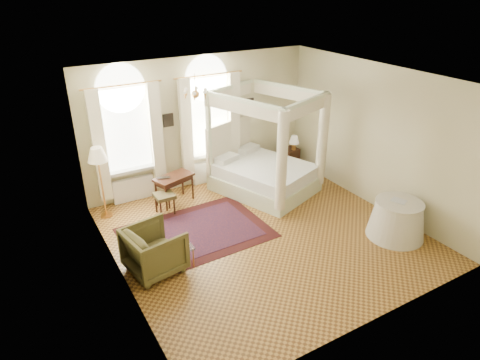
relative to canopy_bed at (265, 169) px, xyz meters
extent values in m
plane|color=#A97731|center=(-1.16, -1.74, -0.58)|extent=(6.00, 6.00, 0.00)
plane|color=beige|center=(-1.16, 1.26, 1.07)|extent=(6.00, 0.00, 6.00)
plane|color=beige|center=(-1.16, -4.74, 1.07)|extent=(6.00, 0.00, 6.00)
plane|color=beige|center=(-4.16, -1.74, 1.07)|extent=(0.00, 6.00, 6.00)
plane|color=beige|center=(1.84, -1.74, 1.07)|extent=(0.00, 6.00, 6.00)
plane|color=white|center=(-1.16, -1.74, 2.72)|extent=(6.00, 6.00, 0.00)
cube|color=white|center=(-3.06, 1.23, 1.22)|extent=(1.10, 0.04, 1.90)
cylinder|color=white|center=(-3.06, 1.23, 2.17)|extent=(1.10, 0.04, 1.10)
cube|color=white|center=(-3.06, 1.14, 0.23)|extent=(1.32, 0.24, 0.08)
cube|color=beige|center=(-3.73, 1.06, 0.97)|extent=(0.28, 0.14, 2.60)
cube|color=beige|center=(-2.39, 1.06, 0.97)|extent=(0.28, 0.14, 2.60)
cube|color=white|center=(-3.06, 1.16, -0.28)|extent=(1.00, 0.12, 0.58)
cube|color=white|center=(-0.96, 1.23, 1.22)|extent=(1.10, 0.04, 1.90)
cylinder|color=white|center=(-0.96, 1.23, 2.17)|extent=(1.10, 0.04, 1.10)
cube|color=white|center=(-0.96, 1.14, 0.23)|extent=(1.32, 0.24, 0.08)
cube|color=beige|center=(-1.63, 1.06, 0.97)|extent=(0.28, 0.14, 2.60)
cube|color=beige|center=(-0.29, 1.06, 0.97)|extent=(0.28, 0.14, 2.60)
cube|color=white|center=(-0.96, 1.16, -0.28)|extent=(1.00, 0.12, 0.58)
cylinder|color=#BF853F|center=(-2.06, -0.54, 2.52)|extent=(0.02, 0.02, 0.40)
sphere|color=#BF853F|center=(-2.06, -0.54, 2.30)|extent=(0.16, 0.16, 0.16)
sphere|color=beige|center=(-1.84, -0.54, 2.37)|extent=(0.07, 0.07, 0.07)
sphere|color=beige|center=(-1.95, -0.35, 2.37)|extent=(0.07, 0.07, 0.07)
sphere|color=beige|center=(-2.17, -0.35, 2.37)|extent=(0.07, 0.07, 0.07)
sphere|color=beige|center=(-2.28, -0.54, 2.37)|extent=(0.07, 0.07, 0.07)
sphere|color=beige|center=(-2.17, -0.73, 2.37)|extent=(0.07, 0.07, 0.07)
sphere|color=beige|center=(-1.95, -0.73, 2.37)|extent=(0.07, 0.07, 0.07)
cube|color=black|center=(-2.01, 1.23, 1.27)|extent=(0.26, 0.03, 0.32)
cube|color=black|center=(0.29, 1.23, 1.37)|extent=(0.22, 0.03, 0.26)
cube|color=beige|center=(0.00, 0.01, -0.38)|extent=(2.53, 2.79, 0.39)
cube|color=white|center=(0.00, 0.01, -0.03)|extent=(2.39, 2.65, 0.31)
cube|color=beige|center=(-0.38, 1.05, 0.40)|extent=(1.78, 0.72, 1.31)
cube|color=beige|center=(-1.19, 0.74, 0.68)|extent=(0.13, 0.13, 2.52)
cube|color=beige|center=(0.44, 1.33, 0.68)|extent=(0.13, 0.13, 2.52)
cube|color=beige|center=(-0.45, -1.30, 0.68)|extent=(0.13, 0.13, 2.52)
cube|color=beige|center=(1.18, -0.71, 0.68)|extent=(0.13, 0.13, 2.52)
cube|color=beige|center=(-0.38, 1.03, 1.93)|extent=(1.78, 0.72, 0.09)
cube|color=beige|center=(0.37, -1.00, 1.93)|extent=(1.78, 0.72, 0.09)
cube|color=beige|center=(-0.82, -0.28, 1.93)|extent=(0.87, 2.19, 0.09)
cube|color=beige|center=(0.81, 0.31, 1.93)|extent=(0.87, 2.19, 0.09)
cube|color=beige|center=(-0.38, 1.03, 1.78)|extent=(1.82, 0.70, 0.31)
cube|color=beige|center=(0.37, -1.00, 1.78)|extent=(1.82, 0.70, 0.31)
cube|color=beige|center=(-0.82, -0.28, 1.78)|extent=(0.85, 2.24, 0.31)
cube|color=beige|center=(0.81, 0.31, 1.78)|extent=(0.85, 2.24, 0.31)
cylinder|color=beige|center=(-0.45, -1.30, 0.79)|extent=(0.24, 0.24, 2.30)
cylinder|color=beige|center=(1.18, -0.71, 0.79)|extent=(0.24, 0.24, 2.30)
cube|color=#3A1C0F|center=(1.32, 0.75, -0.27)|extent=(0.48, 0.44, 0.62)
cylinder|color=#BF853F|center=(1.37, 0.65, 0.14)|extent=(0.12, 0.12, 0.20)
cone|color=beige|center=(1.37, 0.65, 0.33)|extent=(0.28, 0.28, 0.22)
cube|color=#3A1C0F|center=(-2.24, 0.55, 0.09)|extent=(1.03, 0.74, 0.06)
cube|color=#3A1C0F|center=(-2.24, 0.55, 0.00)|extent=(0.92, 0.63, 0.09)
cylinder|color=#3A1C0F|center=(-2.68, 0.60, -0.26)|extent=(0.05, 0.05, 0.65)
cylinder|color=#3A1C0F|center=(-1.90, 0.85, -0.26)|extent=(0.05, 0.05, 0.65)
cylinder|color=#3A1C0F|center=(-2.57, 0.24, -0.26)|extent=(0.05, 0.05, 0.65)
cylinder|color=#3A1C0F|center=(-1.79, 0.49, -0.26)|extent=(0.05, 0.05, 0.65)
imported|color=black|center=(-2.48, 0.60, 0.13)|extent=(0.35, 0.28, 0.02)
cube|color=#4C3F20|center=(-2.64, 0.16, -0.13)|extent=(0.43, 0.43, 0.09)
cylinder|color=#3A1C0F|center=(-2.80, 0.00, -0.38)|extent=(0.04, 0.04, 0.41)
cylinder|color=#3A1C0F|center=(-2.48, 0.00, -0.38)|extent=(0.04, 0.04, 0.41)
cylinder|color=#3A1C0F|center=(-2.80, 0.32, -0.38)|extent=(0.04, 0.04, 0.41)
cylinder|color=#3A1C0F|center=(-2.48, 0.32, -0.38)|extent=(0.04, 0.04, 0.41)
imported|color=#4A4320|center=(-3.57, -1.75, -0.14)|extent=(1.12, 1.10, 0.89)
cube|color=silver|center=(-3.20, -1.85, -0.17)|extent=(0.63, 0.45, 0.02)
cylinder|color=#BF853F|center=(-3.47, -2.03, -0.37)|extent=(0.02, 0.02, 0.42)
cylinder|color=#BF853F|center=(-2.93, -2.03, -0.37)|extent=(0.02, 0.02, 0.42)
cylinder|color=#BF853F|center=(-3.47, -1.68, -0.37)|extent=(0.02, 0.02, 0.42)
cylinder|color=#BF853F|center=(-2.93, -1.67, -0.37)|extent=(0.02, 0.02, 0.42)
cylinder|color=#BF853F|center=(-3.86, 0.74, -0.57)|extent=(0.29, 0.29, 0.03)
cylinder|color=#BF853F|center=(-3.86, 0.74, 0.15)|extent=(0.04, 0.04, 1.47)
cone|color=beige|center=(-3.86, 0.74, 0.94)|extent=(0.43, 0.43, 0.31)
cube|color=#390D0E|center=(-2.39, -0.96, -0.58)|extent=(3.05, 2.22, 0.01)
cube|color=black|center=(-2.39, -0.96, -0.57)|extent=(2.57, 1.74, 0.01)
cone|color=beige|center=(1.21, -3.18, -0.20)|extent=(1.18, 1.18, 0.76)
cylinder|color=beige|center=(1.21, -3.18, 0.20)|extent=(0.97, 0.97, 0.04)
imported|color=black|center=(1.11, -3.18, 0.24)|extent=(0.30, 0.35, 0.03)
camera|label=1|loc=(-5.48, -8.17, 4.43)|focal=32.00mm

